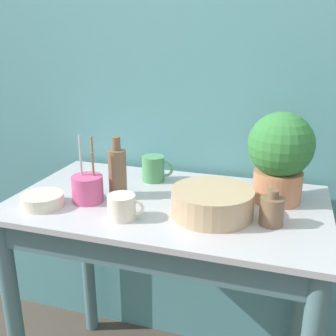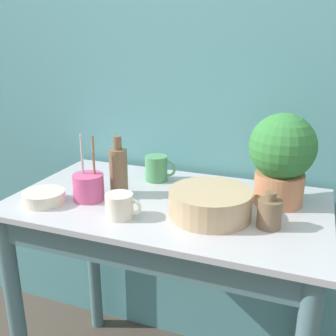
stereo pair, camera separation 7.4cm
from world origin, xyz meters
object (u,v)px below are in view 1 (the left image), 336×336
bowl_wash_large (212,202)px  bottle_short (272,210)px  bottle_tall (117,172)px  utensil_cup (88,188)px  potted_plant (280,154)px  bowl_small_cream (42,200)px  mug_cream (122,207)px  mug_green (154,169)px

bowl_wash_large → bottle_short: bottle_short is taller
bottle_tall → bottle_short: (0.54, -0.07, -0.04)m
bottle_tall → utensil_cup: 0.12m
utensil_cup → potted_plant: bearing=17.9°
bottle_short → bowl_small_cream: bottle_short is taller
mug_cream → bowl_small_cream: size_ratio=0.84×
mug_green → mug_cream: mug_green is taller
mug_green → mug_cream: bearing=-86.7°
bowl_small_cream → potted_plant: bearing=20.8°
bottle_tall → mug_green: bottle_tall is taller
potted_plant → bowl_small_cream: bearing=-159.2°
bowl_small_cream → bottle_tall: bearing=38.3°
bottle_short → bottle_tall: bearing=172.3°
bowl_wash_large → utensil_cup: size_ratio=1.13×
mug_green → mug_cream: (0.02, -0.36, -0.01)m
potted_plant → bottle_tall: (-0.55, -0.12, -0.08)m
mug_green → bowl_small_cream: bearing=-128.3°
potted_plant → bowl_small_cream: (-0.76, -0.29, -0.15)m
utensil_cup → bottle_tall: bearing=45.1°
bowl_wash_large → bottle_short: 0.19m
bowl_wash_large → bottle_tall: bearing=170.3°
bowl_wash_large → bowl_small_cream: 0.57m
potted_plant → bottle_tall: bearing=-167.2°
bottle_tall → utensil_cup: size_ratio=0.93×
bowl_wash_large → bowl_small_cream: size_ratio=1.83×
potted_plant → bottle_short: potted_plant is taller
bowl_small_cream → utensil_cup: size_ratio=0.62×
bottle_short → bowl_small_cream: size_ratio=0.78×
mug_green → utensil_cup: bearing=-119.3°
bowl_wash_large → mug_cream: bearing=-157.5°
potted_plant → bowl_small_cream: size_ratio=2.17×
bowl_wash_large → mug_cream: (-0.27, -0.11, -0.00)m
bowl_wash_large → bottle_tall: 0.37m
bowl_wash_large → bottle_short: bearing=-3.9°
bottle_tall → bottle_short: bearing=-7.7°
bottle_tall → bowl_small_cream: bottle_tall is taller
bowl_wash_large → mug_green: size_ratio=2.08×
utensil_cup → bottle_short: bearing=0.5°
bowl_wash_large → utensil_cup: 0.44m
bottle_tall → mug_green: 0.21m
bowl_wash_large → bowl_small_cream: (-0.56, -0.10, -0.02)m
bowl_wash_large → mug_cream: bowl_wash_large is taller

